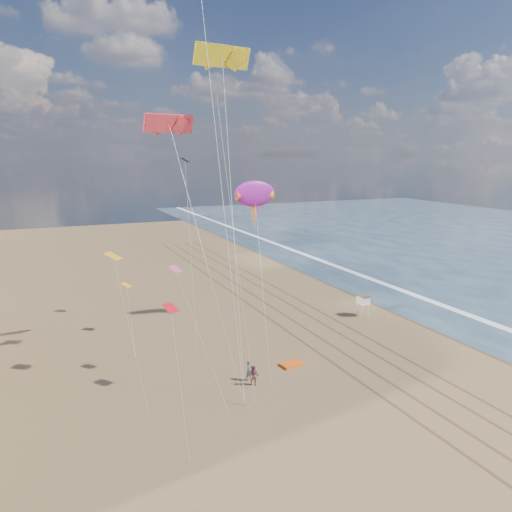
{
  "coord_description": "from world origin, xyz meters",
  "views": [
    {
      "loc": [
        -26.92,
        -23.29,
        20.43
      ],
      "look_at": [
        -5.45,
        26.0,
        9.5
      ],
      "focal_mm": 35.0,
      "sensor_mm": 36.0,
      "label": 1
    }
  ],
  "objects": [
    {
      "name": "lifeguard_stand",
      "position": [
        10.34,
        27.7,
        2.14
      ],
      "size": [
        1.54,
        1.54,
        2.78
      ],
      "color": "silver",
      "rests_on": "ground"
    },
    {
      "name": "grounded_kite",
      "position": [
        -5.24,
        17.62,
        0.13
      ],
      "size": [
        2.46,
        1.77,
        0.26
      ],
      "primitive_type": "cube",
      "rotation": [
        0.0,
        0.0,
        0.16
      ],
      "color": "orange",
      "rests_on": "ground"
    },
    {
      "name": "ground",
      "position": [
        0.0,
        0.0,
        0.0
      ],
      "size": [
        260.0,
        260.0,
        0.0
      ],
      "primitive_type": "plane",
      "color": "brown",
      "rests_on": "ground"
    },
    {
      "name": "foam",
      "position": [
        23.2,
        40.0,
        0.0
      ],
      "size": [
        260.0,
        260.0,
        0.0
      ],
      "primitive_type": "plane",
      "color": "white",
      "rests_on": "ground"
    },
    {
      "name": "kite_flyer_b",
      "position": [
        -10.43,
        15.04,
        0.96
      ],
      "size": [
        1.18,
        1.16,
        1.91
      ],
      "primitive_type": "imported",
      "rotation": [
        0.0,
        0.0,
        -0.72
      ],
      "color": "brown",
      "rests_on": "ground"
    },
    {
      "name": "wet_sand",
      "position": [
        19.0,
        40.0,
        0.0
      ],
      "size": [
        260.0,
        260.0,
        0.0
      ],
      "primitive_type": "plane",
      "color": "#42301E",
      "rests_on": "ground"
    },
    {
      "name": "kite_flyer_a",
      "position": [
        -10.41,
        16.2,
        0.97
      ],
      "size": [
        0.83,
        0.72,
        1.93
      ],
      "primitive_type": "imported",
      "rotation": [
        0.0,
        0.0,
        0.43
      ],
      "color": "#53606B",
      "rests_on": "ground"
    },
    {
      "name": "parafoils",
      "position": [
        -12.86,
        22.13,
        33.06
      ],
      "size": [
        10.74,
        5.39,
        20.55
      ],
      "color": "black",
      "rests_on": "ground"
    },
    {
      "name": "tracks",
      "position": [
        2.55,
        30.0,
        0.01
      ],
      "size": [
        7.68,
        120.0,
        0.01
      ],
      "color": "brown",
      "rests_on": "ground"
    },
    {
      "name": "show_kite",
      "position": [
        -2.77,
        32.55,
        15.75
      ],
      "size": [
        5.47,
        9.36,
        23.73
      ],
      "color": "#9B189C",
      "rests_on": "ground"
    },
    {
      "name": "small_kites",
      "position": [
        -15.87,
        24.28,
        14.1
      ],
      "size": [
        12.35,
        19.74,
        21.2
      ],
      "color": "#FFAB15",
      "rests_on": "ground"
    }
  ]
}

